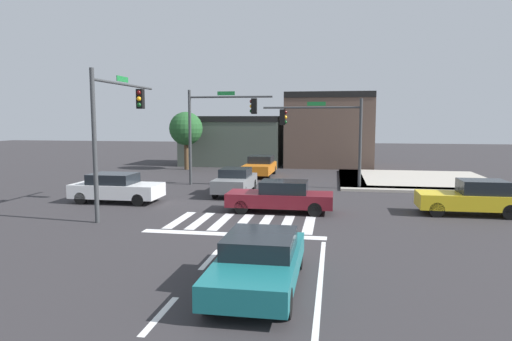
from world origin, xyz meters
The scene contains 16 objects.
ground_plane centered at (0.00, 0.00, 0.00)m, with size 120.00×120.00×0.00m, color #302D30.
crosswalk_near centered at (0.00, -4.50, 0.00)m, with size 5.74×3.18×0.01m.
lane_markings centered at (1.16, -11.43, 0.00)m, with size 6.80×18.75×0.01m.
bike_detector_marking centered at (1.94, -8.46, 0.00)m, with size 1.07×1.07×0.01m.
curb_corner_northeast centered at (8.49, 9.42, 0.07)m, with size 10.00×10.60×0.15m.
storefront_row centered at (-0.73, 18.79, 2.79)m, with size 16.86×5.74×6.44m.
traffic_signal_northeast centered at (2.94, 5.42, 3.72)m, with size 5.89×0.32×5.38m.
traffic_signal_northwest centered at (-3.60, 5.56, 4.14)m, with size 5.35×0.32×5.98m.
traffic_signal_southwest centered at (-5.79, -3.54, 4.29)m, with size 0.32×5.95×6.16m.
car_gray centered at (-1.79, 2.27, 0.74)m, with size 1.76×4.24×1.45m.
car_yellow centered at (9.53, -1.39, 0.76)m, with size 4.25×1.71×1.54m.
car_white centered at (-7.17, -1.11, 0.73)m, with size 4.39×1.93×1.45m.
car_maroon centered at (1.26, -2.14, 0.70)m, with size 4.72×1.75×1.41m.
car_orange centered at (-1.77, 10.75, 0.73)m, with size 1.92×4.52×1.45m.
car_teal centered at (1.82, -11.50, 0.68)m, with size 1.91×4.76×1.31m.
roadside_tree centered at (-8.50, 14.00, 3.37)m, with size 2.75×2.75×4.77m.
Camera 1 is at (3.59, -22.36, 4.15)m, focal length 32.16 mm.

